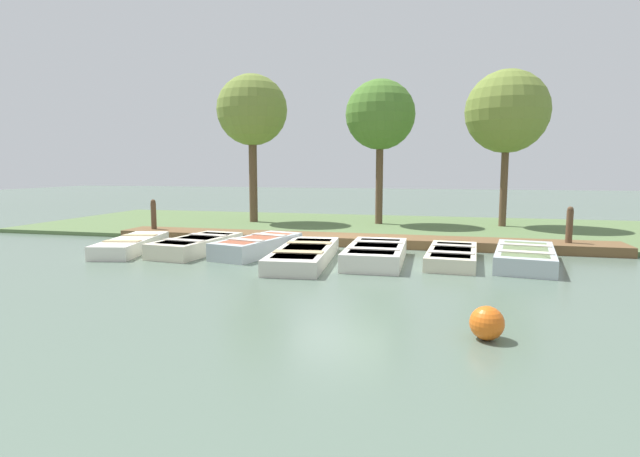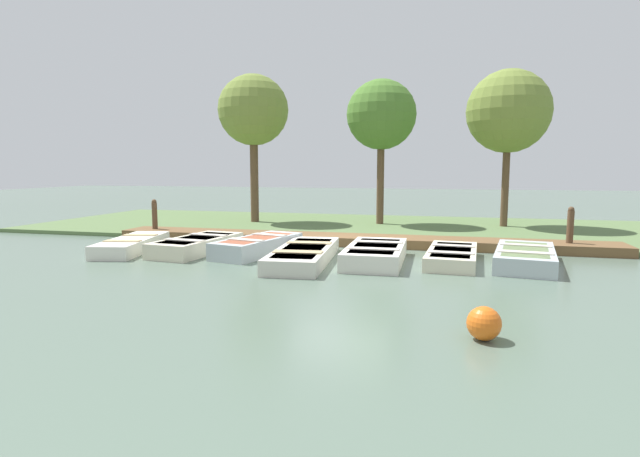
{
  "view_description": "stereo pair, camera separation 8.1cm",
  "coord_description": "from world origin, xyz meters",
  "px_view_note": "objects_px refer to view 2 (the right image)",
  "views": [
    {
      "loc": [
        12.45,
        2.51,
        2.16
      ],
      "look_at": [
        0.47,
        -0.46,
        0.65
      ],
      "focal_mm": 28.0,
      "sensor_mm": 36.0,
      "label": 1
    },
    {
      "loc": [
        12.43,
        2.59,
        2.16
      ],
      "look_at": [
        0.47,
        -0.46,
        0.65
      ],
      "focal_mm": 28.0,
      "sensor_mm": 36.0,
      "label": 2
    }
  ],
  "objects_px": {
    "rowboat_1": "(197,245)",
    "rowboat_4": "(376,254)",
    "rowboat_3": "(304,254)",
    "park_tree_far_left": "(253,111)",
    "mooring_post_far": "(570,230)",
    "park_tree_left": "(381,116)",
    "park_tree_center": "(509,112)",
    "rowboat_5": "(452,256)",
    "buoy": "(484,323)",
    "rowboat_2": "(258,245)",
    "rowboat_0": "(132,244)",
    "mooring_post_near": "(155,218)",
    "rowboat_6": "(525,257)"
  },
  "relations": [
    {
      "from": "rowboat_1",
      "to": "rowboat_4",
      "type": "xyz_separation_m",
      "value": [
        0.21,
        4.61,
        0.0
      ]
    },
    {
      "from": "rowboat_1",
      "to": "rowboat_4",
      "type": "height_order",
      "value": "rowboat_4"
    },
    {
      "from": "rowboat_3",
      "to": "park_tree_far_left",
      "type": "height_order",
      "value": "park_tree_far_left"
    },
    {
      "from": "rowboat_3",
      "to": "mooring_post_far",
      "type": "height_order",
      "value": "mooring_post_far"
    },
    {
      "from": "park_tree_left",
      "to": "park_tree_center",
      "type": "xyz_separation_m",
      "value": [
        -0.27,
        4.3,
        0.04
      ]
    },
    {
      "from": "park_tree_left",
      "to": "rowboat_5",
      "type": "bearing_deg",
      "value": 21.12
    },
    {
      "from": "rowboat_4",
      "to": "park_tree_left",
      "type": "height_order",
      "value": "park_tree_left"
    },
    {
      "from": "rowboat_5",
      "to": "park_tree_left",
      "type": "relative_size",
      "value": 0.52
    },
    {
      "from": "rowboat_5",
      "to": "buoy",
      "type": "relative_size",
      "value": 6.41
    },
    {
      "from": "rowboat_2",
      "to": "rowboat_3",
      "type": "distance_m",
      "value": 1.58
    },
    {
      "from": "park_tree_center",
      "to": "rowboat_5",
      "type": "bearing_deg",
      "value": -14.81
    },
    {
      "from": "rowboat_0",
      "to": "rowboat_5",
      "type": "relative_size",
      "value": 1.1
    },
    {
      "from": "buoy",
      "to": "park_tree_left",
      "type": "bearing_deg",
      "value": -166.29
    },
    {
      "from": "rowboat_5",
      "to": "park_tree_center",
      "type": "bearing_deg",
      "value": 168.67
    },
    {
      "from": "rowboat_0",
      "to": "mooring_post_near",
      "type": "xyz_separation_m",
      "value": [
        -2.56,
        -0.95,
        0.42
      ]
    },
    {
      "from": "buoy",
      "to": "rowboat_6",
      "type": "bearing_deg",
      "value": 167.0
    },
    {
      "from": "mooring_post_near",
      "to": "rowboat_4",
      "type": "bearing_deg",
      "value": 70.71
    },
    {
      "from": "rowboat_6",
      "to": "buoy",
      "type": "xyz_separation_m",
      "value": [
        5.26,
        -1.21,
        0.02
      ]
    },
    {
      "from": "rowboat_2",
      "to": "buoy",
      "type": "xyz_separation_m",
      "value": [
        5.19,
        5.06,
        -0.0
      ]
    },
    {
      "from": "buoy",
      "to": "park_tree_center",
      "type": "xyz_separation_m",
      "value": [
        -11.99,
        1.44,
        3.83
      ]
    },
    {
      "from": "rowboat_5",
      "to": "buoy",
      "type": "bearing_deg",
      "value": 7.3
    },
    {
      "from": "rowboat_2",
      "to": "rowboat_4",
      "type": "xyz_separation_m",
      "value": [
        0.39,
        3.02,
        -0.01
      ]
    },
    {
      "from": "rowboat_2",
      "to": "rowboat_3",
      "type": "height_order",
      "value": "rowboat_2"
    },
    {
      "from": "rowboat_3",
      "to": "park_tree_left",
      "type": "xyz_separation_m",
      "value": [
        -7.23,
        0.79,
        3.82
      ]
    },
    {
      "from": "mooring_post_near",
      "to": "park_tree_far_left",
      "type": "distance_m",
      "value": 5.62
    },
    {
      "from": "rowboat_1",
      "to": "rowboat_5",
      "type": "height_order",
      "value": "rowboat_1"
    },
    {
      "from": "rowboat_5",
      "to": "park_tree_left",
      "type": "bearing_deg",
      "value": -155.4
    },
    {
      "from": "mooring_post_far",
      "to": "park_tree_left",
      "type": "bearing_deg",
      "value": -128.79
    },
    {
      "from": "rowboat_0",
      "to": "buoy",
      "type": "relative_size",
      "value": 7.04
    },
    {
      "from": "rowboat_4",
      "to": "park_tree_center",
      "type": "distance_m",
      "value": 8.86
    },
    {
      "from": "rowboat_6",
      "to": "rowboat_4",
      "type": "bearing_deg",
      "value": -73.83
    },
    {
      "from": "rowboat_0",
      "to": "rowboat_6",
      "type": "relative_size",
      "value": 1.03
    },
    {
      "from": "rowboat_3",
      "to": "rowboat_4",
      "type": "height_order",
      "value": "rowboat_4"
    },
    {
      "from": "rowboat_3",
      "to": "mooring_post_near",
      "type": "height_order",
      "value": "mooring_post_near"
    },
    {
      "from": "rowboat_4",
      "to": "mooring_post_near",
      "type": "xyz_separation_m",
      "value": [
        -2.56,
        -7.3,
        0.39
      ]
    },
    {
      "from": "rowboat_1",
      "to": "rowboat_2",
      "type": "xyz_separation_m",
      "value": [
        -0.17,
        1.6,
        0.02
      ]
    },
    {
      "from": "buoy",
      "to": "mooring_post_far",
      "type": "bearing_deg",
      "value": 160.84
    },
    {
      "from": "mooring_post_near",
      "to": "park_tree_left",
      "type": "height_order",
      "value": "park_tree_left"
    },
    {
      "from": "rowboat_3",
      "to": "mooring_post_far",
      "type": "xyz_separation_m",
      "value": [
        -2.88,
        6.21,
        0.42
      ]
    },
    {
      "from": "rowboat_0",
      "to": "park_tree_far_left",
      "type": "bearing_deg",
      "value": 160.94
    },
    {
      "from": "rowboat_4",
      "to": "park_tree_left",
      "type": "relative_size",
      "value": 0.53
    },
    {
      "from": "rowboat_4",
      "to": "mooring_post_far",
      "type": "relative_size",
      "value": 2.35
    },
    {
      "from": "rowboat_0",
      "to": "buoy",
      "type": "distance_m",
      "value": 9.68
    },
    {
      "from": "buoy",
      "to": "rowboat_2",
      "type": "bearing_deg",
      "value": -135.74
    },
    {
      "from": "buoy",
      "to": "park_tree_left",
      "type": "xyz_separation_m",
      "value": [
        -11.72,
        -2.86,
        3.79
      ]
    },
    {
      "from": "rowboat_1",
      "to": "park_tree_far_left",
      "type": "relative_size",
      "value": 0.51
    },
    {
      "from": "rowboat_1",
      "to": "mooring_post_far",
      "type": "height_order",
      "value": "mooring_post_far"
    },
    {
      "from": "rowboat_1",
      "to": "rowboat_3",
      "type": "height_order",
      "value": "rowboat_1"
    },
    {
      "from": "rowboat_5",
      "to": "park_tree_center",
      "type": "distance_m",
      "value": 8.01
    },
    {
      "from": "rowboat_0",
      "to": "rowboat_2",
      "type": "xyz_separation_m",
      "value": [
        -0.39,
        3.34,
        0.04
      ]
    }
  ]
}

